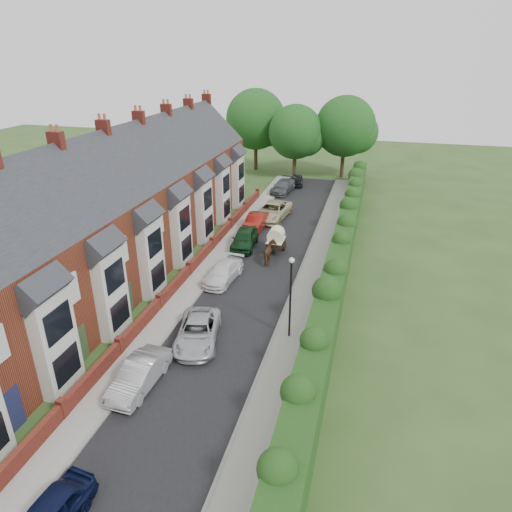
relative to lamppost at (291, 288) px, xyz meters
The scene contains 23 objects.
ground 6.20m from the lamppost, 130.36° to the right, with size 140.00×140.00×0.00m, color #2D4C1E.
road 8.66m from the lamppost, 119.12° to the left, with size 6.00×58.00×0.02m, color black.
pavement_hedge_side 7.71m from the lamppost, 88.36° to the left, with size 2.20×58.00×0.12m, color gray.
pavement_house_side 10.93m from the lamppost, 137.91° to the left, with size 1.70×58.00×0.12m, color gray.
kerb_hedge_side 7.76m from the lamppost, 96.92° to the left, with size 0.18×58.00×0.13m, color gray.
kerb_house_side 10.38m from the lamppost, 134.79° to the left, with size 0.18×58.00×0.13m, color gray.
hedge 7.47m from the lamppost, 74.05° to the left, with size 2.10×58.00×2.85m.
terrace_row 15.52m from the lamppost, 157.25° to the left, with size 9.05×40.50×11.50m.
garden_wall_row 10.98m from the lamppost, 145.56° to the left, with size 0.35×40.35×1.10m.
lamppost is the anchor object (origin of this frame).
tree_far_left 36.66m from the lamppost, 99.53° to the left, with size 7.14×6.80×9.29m.
tree_far_right 38.20m from the lamppost, 90.02° to the left, with size 7.98×7.60×10.31m.
tree_far_back 41.01m from the lamppost, 107.06° to the left, with size 8.40×8.00×10.82m.
car_silver_a 9.22m from the lamppost, 136.31° to the right, with size 1.50×4.30×1.42m, color #A1A2A5.
car_silver_b 5.92m from the lamppost, 160.24° to the right, with size 2.27×4.92×1.37m, color #BABEC2.
car_white 8.85m from the lamppost, 135.85° to the left, with size 1.83×4.50×1.31m, color white.
car_green 13.94m from the lamppost, 117.16° to the left, with size 1.88×4.67×1.59m, color black.
car_red 17.85m from the lamppost, 111.24° to the left, with size 1.57×4.51×1.49m, color maroon.
car_beige 20.71m from the lamppost, 105.65° to the left, with size 2.67×5.79×1.61m, color #C8BE90.
car_grey 29.81m from the lamppost, 102.45° to the left, with size 2.03×5.00×1.45m, color #4C4E53.
car_black 33.08m from the lamppost, 99.49° to the left, with size 1.52×3.77×1.28m, color black.
horse 10.56m from the lamppost, 109.63° to the left, with size 0.92×2.02×1.71m, color #50341D.
horse_cart 12.52m from the lamppost, 106.23° to the left, with size 1.37×3.04×2.19m.
Camera 1 is at (7.28, -18.18, 15.49)m, focal length 32.00 mm.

